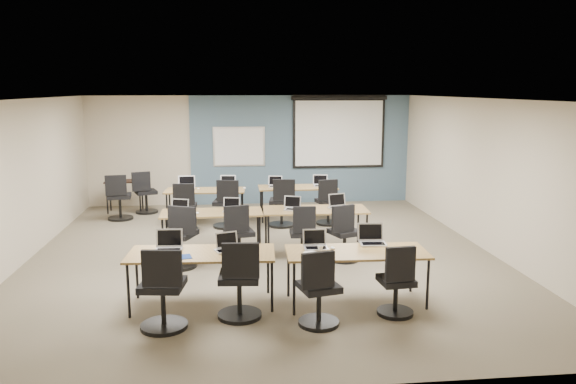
{
  "coord_description": "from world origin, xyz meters",
  "views": [
    {
      "loc": [
        -0.6,
        -9.46,
        2.88
      ],
      "look_at": [
        0.48,
        0.4,
        1.04
      ],
      "focal_mm": 35.0,
      "sensor_mm": 36.0,
      "label": 1
    }
  ],
  "objects": [
    {
      "name": "mouse_4",
      "position": [
        -1.14,
        0.16,
        0.74
      ],
      "size": [
        0.08,
        0.11,
        0.04
      ],
      "primitive_type": "ellipsoid",
      "rotation": [
        0.0,
        0.0,
        0.12
      ],
      "color": "white",
      "rests_on": "training_table_mid_left"
    },
    {
      "name": "training_table_mid_left",
      "position": [
        -0.89,
        0.28,
        0.68
      ],
      "size": [
        1.78,
        0.74,
        0.73
      ],
      "rotation": [
        0.0,
        0.0,
        0.02
      ],
      "color": "#A05D2D",
      "rests_on": "floor"
    },
    {
      "name": "laptop_4",
      "position": [
        -1.44,
        0.24,
        0.79
      ],
      "size": [
        0.31,
        0.27,
        0.24
      ],
      "rotation": [
        0.0,
        0.0,
        -0.31
      ],
      "color": "silver",
      "rests_on": "training_table_mid_left"
    },
    {
      "name": "laptop_1",
      "position": [
        -0.63,
        -2.14,
        0.79
      ],
      "size": [
        0.3,
        0.26,
        0.23
      ],
      "rotation": [
        0.0,
        0.0,
        0.34
      ],
      "color": "#B6B6B6",
      "rests_on": "training_table_front_left"
    },
    {
      "name": "laptop_10",
      "position": [
        0.45,
        2.7,
        0.79
      ],
      "size": [
        0.31,
        0.26,
        0.23
      ],
      "rotation": [
        0.0,
        0.0,
        -0.21
      ],
      "color": "#B3B3B5",
      "rests_on": "training_table_back_right"
    },
    {
      "name": "task_chair_7",
      "position": [
        1.33,
        -0.51,
        0.41
      ],
      "size": [
        0.54,
        0.51,
        0.99
      ],
      "rotation": [
        0.0,
        0.0,
        0.36
      ],
      "color": "black",
      "rests_on": "floor"
    },
    {
      "name": "mouse_2",
      "position": [
        0.8,
        -2.22,
        0.74
      ],
      "size": [
        0.07,
        0.1,
        0.04
      ],
      "primitive_type": "ellipsoid",
      "rotation": [
        0.0,
        0.0,
        0.05
      ],
      "color": "white",
      "rests_on": "training_table_front_right"
    },
    {
      "name": "projector_screen",
      "position": [
        2.2,
        4.41,
        1.89
      ],
      "size": [
        2.4,
        0.1,
        1.82
      ],
      "color": "black",
      "rests_on": "wall_back"
    },
    {
      "name": "laptop_11",
      "position": [
        1.46,
        2.67,
        0.79
      ],
      "size": [
        0.33,
        0.28,
        0.25
      ],
      "rotation": [
        0.0,
        0.0,
        -0.16
      ],
      "color": "#A2A2A9",
      "rests_on": "training_table_back_right"
    },
    {
      "name": "laptop_7",
      "position": [
        1.39,
        0.36,
        0.79
      ],
      "size": [
        0.33,
        0.28,
        0.25
      ],
      "rotation": [
        0.0,
        0.0,
        0.3
      ],
      "color": "silver",
      "rests_on": "training_table_mid_right"
    },
    {
      "name": "task_chair_9",
      "position": [
        -0.63,
        2.02,
        0.43
      ],
      "size": [
        0.56,
        0.56,
        1.03
      ],
      "rotation": [
        0.0,
        0.0,
        -0.17
      ],
      "color": "black",
      "rests_on": "floor"
    },
    {
      "name": "task_chair_6",
      "position": [
        0.65,
        -0.35,
        0.39
      ],
      "size": [
        0.47,
        0.47,
        0.95
      ],
      "rotation": [
        0.0,
        0.0,
        -0.05
      ],
      "color": "black",
      "rests_on": "floor"
    },
    {
      "name": "spare_chair_b",
      "position": [
        -2.99,
        2.98,
        0.43
      ],
      "size": [
        0.55,
        0.55,
        1.03
      ],
      "rotation": [
        0.0,
        0.0,
        0.1
      ],
      "color": "black",
      "rests_on": "floor"
    },
    {
      "name": "training_table_front_left",
      "position": [
        -0.96,
        -2.21,
        0.69
      ],
      "size": [
        1.94,
        0.81,
        0.73
      ],
      "rotation": [
        0.0,
        0.0,
        -0.06
      ],
      "color": "brown",
      "rests_on": "floor"
    },
    {
      "name": "utility_table",
      "position": [
        -3.01,
        3.8,
        0.65
      ],
      "size": [
        0.87,
        0.48,
        0.75
      ],
      "rotation": [
        0.0,
        0.0,
        0.04
      ],
      "color": "black",
      "rests_on": "floor"
    },
    {
      "name": "task_chair_1",
      "position": [
        -0.47,
        -2.73,
        0.43
      ],
      "size": [
        0.56,
        0.56,
        1.04
      ],
      "rotation": [
        0.0,
        0.0,
        -0.08
      ],
      "color": "black",
      "rests_on": "floor"
    },
    {
      "name": "wall_left",
      "position": [
        -4.0,
        0.0,
        1.35
      ],
      "size": [
        0.04,
        9.0,
        2.7
      ],
      "primitive_type": "cube",
      "color": "beige",
      "rests_on": "ground"
    },
    {
      "name": "mouse_9",
      "position": [
        -0.24,
        2.53,
        0.74
      ],
      "size": [
        0.07,
        0.11,
        0.04
      ],
      "primitive_type": "ellipsoid",
      "rotation": [
        0.0,
        0.0,
        -0.06
      ],
      "color": "white",
      "rests_on": "training_table_back_left"
    },
    {
      "name": "blue_accent_panel",
      "position": [
        1.25,
        4.47,
        1.35
      ],
      "size": [
        5.5,
        0.04,
        2.7
      ],
      "primitive_type": "cube",
      "color": "#3D5977",
      "rests_on": "wall_back"
    },
    {
      "name": "mouse_11",
      "position": [
        1.67,
        2.5,
        0.74
      ],
      "size": [
        0.07,
        0.1,
        0.03
      ],
      "primitive_type": "ellipsoid",
      "rotation": [
        0.0,
        0.0,
        -0.13
      ],
      "color": "white",
      "rests_on": "training_table_back_right"
    },
    {
      "name": "training_table_back_left",
      "position": [
        -1.08,
        2.49,
        0.68
      ],
      "size": [
        1.7,
        0.71,
        0.73
      ],
      "rotation": [
        0.0,
        0.0,
        -0.07
      ],
      "color": "#A66C2C",
      "rests_on": "floor"
    },
    {
      "name": "training_table_back_right",
      "position": [
        0.94,
        2.65,
        0.68
      ],
      "size": [
        1.73,
        0.72,
        0.73
      ],
      "rotation": [
        0.0,
        0.0,
        -0.01
      ],
      "color": "#A96B3B",
      "rests_on": "floor"
    },
    {
      "name": "wall_back",
      "position": [
        0.0,
        4.5,
        1.35
      ],
      "size": [
        8.0,
        0.04,
        2.7
      ],
      "primitive_type": "cube",
      "color": "beige",
      "rests_on": "ground"
    },
    {
      "name": "whiteboard",
      "position": [
        -0.3,
        4.43,
        1.45
      ],
      "size": [
        1.28,
        0.03,
        0.98
      ],
      "color": "silver",
      "rests_on": "wall_back"
    },
    {
      "name": "task_chair_5",
      "position": [
        -0.44,
        -0.35,
        0.41
      ],
      "size": [
        0.51,
        0.51,
        0.99
      ],
      "rotation": [
        0.0,
        0.0,
        0.2
      ],
      "color": "black",
      "rests_on": "floor"
    },
    {
      "name": "task_chair_4",
      "position": [
        -1.39,
        -0.58,
        0.44
      ],
      "size": [
        0.62,
        0.58,
        1.05
      ],
      "rotation": [
        0.0,
        0.0,
        -0.4
      ],
      "color": "black",
      "rests_on": "floor"
    },
    {
      "name": "ceiling",
      "position": [
        0.0,
        0.0,
        2.7
      ],
      "size": [
        8.0,
        9.0,
        0.02
      ],
      "primitive_type": "cube",
      "color": "white",
      "rests_on": "ground"
    },
    {
      "name": "task_chair_11",
      "position": [
        1.52,
        2.05,
        0.41
      ],
      "size": [
        0.52,
        0.52,
        1.0
      ],
      "rotation": [
        0.0,
        0.0,
        0.23
      ],
      "color": "black",
      "rests_on": "floor"
    },
    {
      "name": "task_chair_8",
      "position": [
        -1.48,
        1.84,
        0.42
      ],
      "size": [
        0.53,
        0.53,
        1.01
      ],
      "rotation": [
        0.0,
        0.0,
        -0.04
      ],
      "color": "black",
      "rests_on": "floor"
    },
    {
      "name": "mouse_7",
      "position": [
        1.62,
        0.13,
        0.74
      ],
      "size": [
        0.08,
        0.11,
        0.04
      ],
      "primitive_type": "ellipsoid",
      "rotation": [
        0.0,
        0.0,
        -0.21
      ],
      "color": "white",
      "rests_on": "training_table_mid_right"
    },
    {
      "name": "laptop_5",
      "position": [
        -0.53,
        0.32,
        0.79
      ],
      "size": [
        0.3,
        0.26,
        0.23
      ],
      "rotation": [
        0.0,
        0.0,
        -0.21
      ],
      "color": "#A9A9A9",
      "rests_on": "training_table_mid_left"
    },
    {
      "name": "wall_right",
      "position": [
        4.0,
        0.0,
        1.35
      ],
      "size": [
        0.04,
        9.0,
        2.7
      ],
      "primitive_type": "cube",
      "color": "beige",
      "rests_on": "ground"
    },
    {
      "name": "blue_mousepad",
      "position": [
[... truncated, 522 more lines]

